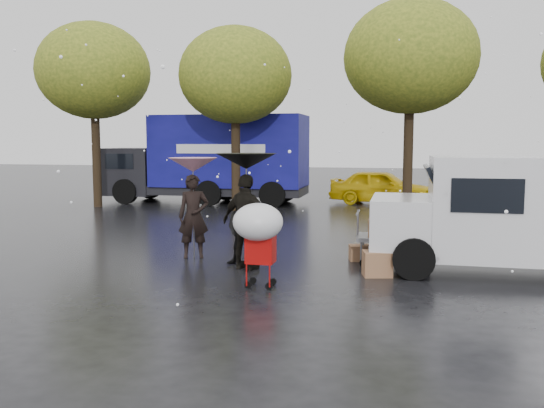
% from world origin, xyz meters
% --- Properties ---
extents(ground, '(90.00, 90.00, 0.00)m').
position_xyz_m(ground, '(0.00, 0.00, 0.00)').
color(ground, black).
rests_on(ground, ground).
extents(person_pink, '(0.76, 0.63, 1.78)m').
position_xyz_m(person_pink, '(-1.99, 1.67, 0.89)').
color(person_pink, black).
rests_on(person_pink, ground).
extents(person_middle, '(0.74, 0.59, 1.48)m').
position_xyz_m(person_middle, '(-0.73, 1.13, 0.74)').
color(person_middle, black).
rests_on(person_middle, ground).
extents(person_black, '(1.18, 0.81, 1.86)m').
position_xyz_m(person_black, '(-0.58, 0.82, 0.93)').
color(person_black, black).
rests_on(person_black, ground).
extents(umbrella_pink, '(1.03, 1.03, 2.14)m').
position_xyz_m(umbrella_pink, '(-1.99, 1.67, 1.99)').
color(umbrella_pink, '#4C4C4C').
rests_on(umbrella_pink, ground).
extents(umbrella_black, '(1.16, 1.16, 2.26)m').
position_xyz_m(umbrella_black, '(-0.58, 0.82, 2.10)').
color(umbrella_black, '#4C4C4C').
rests_on(umbrella_black, ground).
extents(vendor_cart, '(1.52, 0.80, 1.27)m').
position_xyz_m(vendor_cart, '(2.31, 1.84, 0.73)').
color(vendor_cart, slate).
rests_on(vendor_cart, ground).
extents(shopping_cart, '(0.84, 0.84, 1.46)m').
position_xyz_m(shopping_cart, '(0.01, -0.60, 1.06)').
color(shopping_cart, '#BD0C0A').
rests_on(shopping_cart, ground).
extents(white_van, '(4.91, 2.18, 2.20)m').
position_xyz_m(white_van, '(4.39, 1.65, 1.16)').
color(white_van, silver).
rests_on(white_van, ground).
extents(blue_truck, '(8.30, 2.60, 3.50)m').
position_xyz_m(blue_truck, '(-5.23, 12.22, 1.76)').
color(blue_truck, '#0B0D5E').
rests_on(blue_truck, ground).
extents(box_ground_near, '(0.59, 0.52, 0.46)m').
position_xyz_m(box_ground_near, '(1.92, 0.81, 0.23)').
color(box_ground_near, '#8E603D').
rests_on(box_ground_near, ground).
extents(box_ground_far, '(0.48, 0.42, 0.33)m').
position_xyz_m(box_ground_far, '(1.50, 2.14, 0.16)').
color(box_ground_far, '#8E603D').
rests_on(box_ground_far, ground).
extents(yellow_taxi, '(4.20, 2.15, 1.37)m').
position_xyz_m(yellow_taxi, '(1.53, 13.29, 0.69)').
color(yellow_taxi, '#E2BA0B').
rests_on(yellow_taxi, ground).
extents(tree_row, '(21.60, 4.40, 7.12)m').
position_xyz_m(tree_row, '(-0.47, 10.00, 5.02)').
color(tree_row, black).
rests_on(tree_row, ground).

